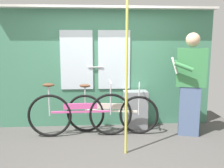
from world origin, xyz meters
TOP-DOWN VIEW (x-y plane):
  - ground_plane at (0.00, 0.00)m, footprint 5.06×3.84m
  - train_door_wall at (-0.01, 1.11)m, footprint 4.06×0.28m
  - bicycle_near_door at (-0.48, 0.54)m, footprint 1.78×0.44m
  - bicycle_leaning_behind at (0.07, 0.65)m, footprint 1.63×0.47m
  - passenger_reading_newspaper at (1.40, 0.47)m, footprint 0.63×0.57m
  - trash_bin_by_wall at (0.54, 0.90)m, footprint 0.44×0.28m
  - handrail_pole at (0.22, -0.18)m, footprint 0.04×0.04m

SIDE VIEW (x-z plane):
  - ground_plane at x=0.00m, z-range -0.04..0.00m
  - trash_bin_by_wall at x=0.54m, z-range 0.00..0.71m
  - bicycle_leaning_behind at x=0.07m, z-range -0.08..0.82m
  - bicycle_near_door at x=-0.48m, z-range -0.08..0.87m
  - passenger_reading_newspaper at x=1.40m, z-range 0.05..1.81m
  - handrail_pole at x=0.22m, z-range 0.00..2.20m
  - train_door_wall at x=-0.01m, z-range 0.05..2.29m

